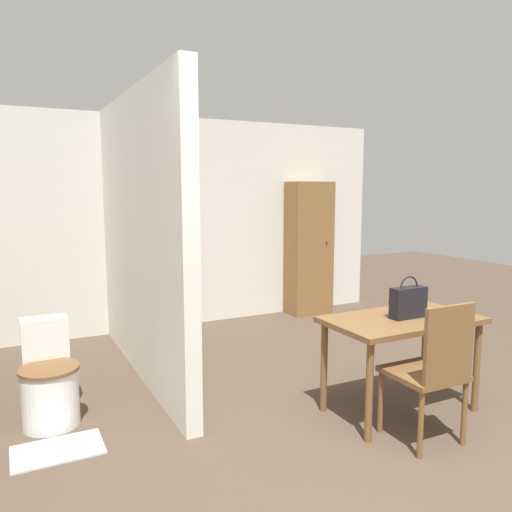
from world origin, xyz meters
name	(u,v)px	position (x,y,z in m)	size (l,w,h in m)	color
ground_plane	(400,512)	(0.00, 0.00, 0.00)	(16.00, 16.00, 0.00)	#4C3D30
wall_back	(167,224)	(0.00, 4.01, 1.25)	(5.75, 0.12, 2.50)	silver
partition_wall	(140,236)	(-0.69, 2.58, 1.25)	(0.12, 2.73, 2.50)	silver
dining_table	(402,329)	(0.84, 0.92, 0.64)	(1.14, 0.64, 0.73)	brown
wooden_chair	(432,368)	(0.67, 0.45, 0.52)	(0.44, 0.44, 0.96)	brown
toilet	(49,383)	(-1.53, 1.92, 0.29)	(0.41, 0.56, 0.72)	white
handbag	(408,302)	(0.86, 0.89, 0.85)	(0.28, 0.10, 0.31)	black
wooden_cabinet	(309,248)	(1.85, 3.76, 0.88)	(0.57, 0.37, 1.75)	brown
bath_mat	(58,450)	(-1.53, 1.46, 0.01)	(0.56, 0.36, 0.01)	#B2BCC6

